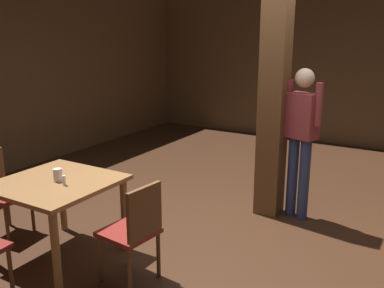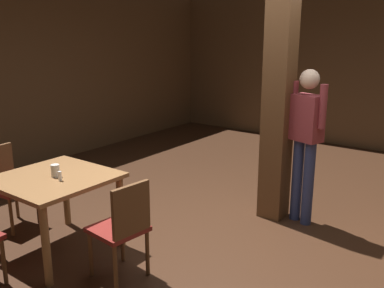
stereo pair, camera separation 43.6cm
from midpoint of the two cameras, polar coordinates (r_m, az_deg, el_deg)
name	(u,v)px [view 2 (the right image)]	position (r m, az deg, el deg)	size (l,w,h in m)	color
ground_plane	(239,238)	(4.65, 9.01, -12.29)	(10.80, 10.80, 0.00)	#382114
wall_back	(369,72)	(8.44, 23.99, 8.76)	(8.00, 0.10, 2.80)	brown
wall_left	(12,79)	(6.97, -21.26, 8.02)	(0.10, 9.00, 2.80)	brown
pillar	(279,97)	(4.85, 14.04, 6.05)	(0.28, 0.28, 2.80)	brown
dining_table	(55,188)	(4.23, -15.04, -5.78)	(1.00, 1.00, 0.77)	brown
chair_east	(123,226)	(3.69, -5.79, -10.84)	(0.46, 0.46, 0.89)	maroon
chair_west	(7,182)	(5.01, -21.25, -4.82)	(0.47, 0.47, 0.89)	maroon
napkin_cup	(55,171)	(4.15, -14.94, -3.50)	(0.08, 0.08, 0.12)	beige
salt_shaker	(60,176)	(4.04, -14.28, -4.22)	(0.03, 0.03, 0.09)	silver
standing_person	(306,136)	(4.85, 17.44, 1.01)	(0.47, 0.30, 1.72)	maroon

